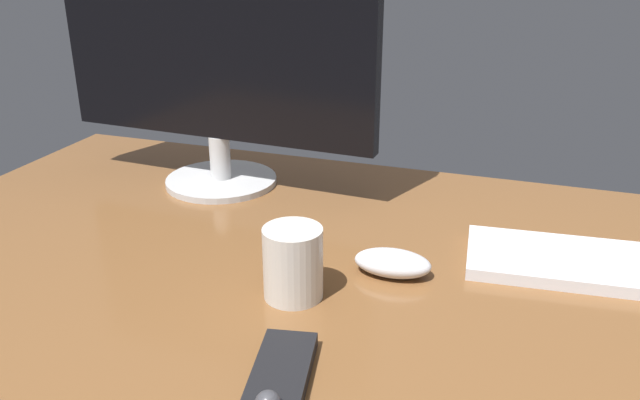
{
  "coord_description": "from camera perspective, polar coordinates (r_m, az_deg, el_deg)",
  "views": [
    {
      "loc": [
        23.78,
        -75.36,
        44.79
      ],
      "look_at": [
        -4.51,
        7.87,
        8.0
      ],
      "focal_mm": 36.27,
      "sensor_mm": 36.0,
      "label": 1
    }
  ],
  "objects": [
    {
      "name": "media_remote",
      "position": [
        0.67,
        -3.91,
        -16.31
      ],
      "size": [
        8.91,
        18.35,
        3.39
      ],
      "rotation": [
        0.0,
        0.0,
        -1.38
      ],
      "color": "black",
      "rests_on": "desk"
    },
    {
      "name": "monitor",
      "position": [
        1.14,
        -9.33,
        11.9
      ],
      "size": [
        58.51,
        20.05,
        39.48
      ],
      "rotation": [
        0.0,
        0.0,
        -0.06
      ],
      "color": "silver",
      "rests_on": "desk"
    },
    {
      "name": "computer_mouse",
      "position": [
        0.87,
        6.46,
        -5.47
      ],
      "size": [
        10.53,
        6.02,
        3.47
      ],
      "primitive_type": "ellipsoid",
      "rotation": [
        0.0,
        0.0,
        0.03
      ],
      "color": "silver",
      "rests_on": "desk"
    },
    {
      "name": "desk",
      "position": [
        0.9,
        1.11,
        -6.29
      ],
      "size": [
        140.0,
        84.0,
        2.0
      ],
      "primitive_type": "cube",
      "color": "brown",
      "rests_on": "ground"
    },
    {
      "name": "coffee_mug",
      "position": [
        0.81,
        -2.4,
        -5.57
      ],
      "size": [
        7.5,
        7.5,
        9.32
      ],
      "primitive_type": "cylinder",
      "color": "silver",
      "rests_on": "desk"
    },
    {
      "name": "keyboard",
      "position": [
        0.96,
        25.15,
        -5.42
      ],
      "size": [
        41.98,
        17.48,
        1.72
      ],
      "primitive_type": "cube",
      "rotation": [
        0.0,
        0.0,
        0.08
      ],
      "color": "white",
      "rests_on": "desk"
    }
  ]
}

